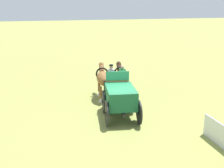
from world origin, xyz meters
name	(u,v)px	position (x,y,z in m)	size (l,w,h in m)	color
ground_plane	(120,118)	(0.00, 0.00, 0.00)	(220.00, 220.00, 0.00)	olive
show_wagon	(120,96)	(0.16, -0.03, 1.25)	(5.58, 2.48, 2.82)	#195B38
draft_horse_near	(103,79)	(3.64, -0.10, 1.40)	(2.98, 1.29, 2.27)	brown
draft_horse_off	(122,78)	(3.37, -1.37, 1.40)	(3.10, 1.31, 2.27)	#331E14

